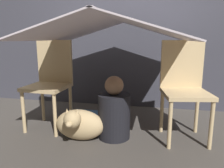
{
  "coord_description": "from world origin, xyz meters",
  "views": [
    {
      "loc": [
        0.43,
        -2.0,
        0.96
      ],
      "look_at": [
        0.0,
        0.06,
        0.52
      ],
      "focal_mm": 35.0,
      "sensor_mm": 36.0,
      "label": 1
    }
  ],
  "objects_px": {
    "chair_right": "(184,85)",
    "dog": "(79,124)",
    "person_front": "(114,112)",
    "chair_left": "(50,80)"
  },
  "relations": [
    {
      "from": "chair_right",
      "to": "person_front",
      "type": "xyz_separation_m",
      "value": [
        -0.65,
        -0.16,
        -0.27
      ]
    },
    {
      "from": "chair_left",
      "to": "dog",
      "type": "xyz_separation_m",
      "value": [
        0.43,
        -0.3,
        -0.36
      ]
    },
    {
      "from": "chair_right",
      "to": "person_front",
      "type": "bearing_deg",
      "value": -176.73
    },
    {
      "from": "person_front",
      "to": "chair_right",
      "type": "bearing_deg",
      "value": 13.59
    },
    {
      "from": "person_front",
      "to": "dog",
      "type": "xyz_separation_m",
      "value": [
        -0.31,
        -0.14,
        -0.09
      ]
    },
    {
      "from": "chair_right",
      "to": "person_front",
      "type": "relative_size",
      "value": 1.54
    },
    {
      "from": "chair_right",
      "to": "dog",
      "type": "xyz_separation_m",
      "value": [
        -0.97,
        -0.29,
        -0.36
      ]
    },
    {
      "from": "chair_left",
      "to": "person_front",
      "type": "height_order",
      "value": "chair_left"
    },
    {
      "from": "dog",
      "to": "person_front",
      "type": "bearing_deg",
      "value": 23.6
    },
    {
      "from": "chair_left",
      "to": "person_front",
      "type": "xyz_separation_m",
      "value": [
        0.74,
        -0.16,
        -0.27
      ]
    }
  ]
}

